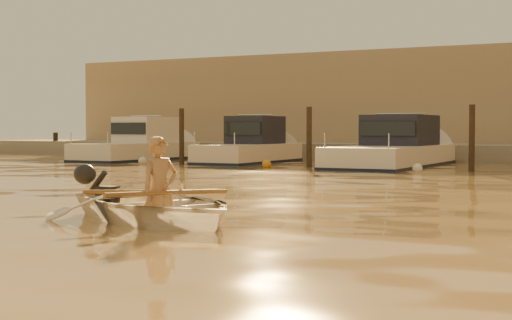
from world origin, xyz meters
The scene contains 15 objects.
ground_plane centered at (0.00, 0.00, 0.00)m, with size 160.00×160.00×0.00m, color olive.
dinghy centered at (-1.34, -0.94, 0.22)m, with size 2.36×3.31×0.69m, color white.
person centered at (-1.25, -0.98, 0.44)m, with size 0.54×0.36×1.49m, color #A27851.
outboard_motor centered at (-2.70, -0.31, 0.28)m, with size 0.90×0.40×0.70m, color black, non-canonical shape.
oar_port centered at (-1.11, -1.04, 0.42)m, with size 0.06×0.06×2.10m, color brown.
oar_starboard centered at (-1.29, -0.96, 0.42)m, with size 0.06×0.06×2.10m, color brown.
moored_boat_0 centered at (-14.09, 16.00, 0.62)m, with size 2.19×7.00×1.75m, color silver, non-canonical shape.
moored_boat_1 centered at (-8.94, 16.00, 0.62)m, with size 2.02×6.09×1.75m, color beige, non-canonical shape.
moored_boat_2 centered at (-3.31, 16.00, 0.62)m, with size 2.55×8.44×1.75m, color silver, non-canonical shape.
piling_0 centered at (-10.50, 13.80, 0.90)m, with size 0.18×0.18×2.20m, color #2D2319.
piling_1 centered at (-5.50, 13.80, 0.90)m, with size 0.18×0.18×2.20m, color #2D2319.
piling_2 centered at (-0.20, 13.80, 0.90)m, with size 0.18×0.18×2.20m, color #2D2319.
fender_a centered at (-11.94, 13.40, 0.10)m, with size 0.30×0.30×0.30m, color silver.
fender_b centered at (-6.78, 13.23, 0.10)m, with size 0.30×0.30×0.30m, color orange.
fender_c centered at (-1.57, 12.82, 0.10)m, with size 0.30×0.30×0.30m, color white.
Camera 1 is at (4.93, -9.91, 1.31)m, focal length 55.00 mm.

